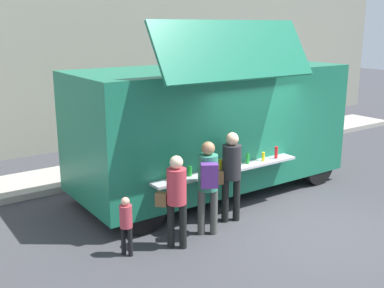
% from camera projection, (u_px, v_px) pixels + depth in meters
% --- Properties ---
extents(ground_plane, '(60.00, 60.00, 0.00)m').
position_uv_depth(ground_plane, '(301.00, 227.00, 8.73)').
color(ground_plane, '#38383D').
extents(curb_strip, '(28.00, 1.60, 0.15)m').
position_uv_depth(curb_strip, '(0.00, 190.00, 10.45)').
color(curb_strip, '#9E998E').
rests_on(curb_strip, ground).
extents(food_truck_main, '(6.15, 3.15, 3.78)m').
position_uv_depth(food_truck_main, '(212.00, 125.00, 10.27)').
color(food_truck_main, '#1A6F50').
rests_on(food_truck_main, ground).
extents(trash_bin, '(0.60, 0.60, 0.93)m').
position_uv_depth(trash_bin, '(266.00, 130.00, 14.61)').
color(trash_bin, '#2C6037').
rests_on(trash_bin, ground).
extents(customer_front_ordering, '(0.57, 0.38, 1.76)m').
position_uv_depth(customer_front_ordering, '(231.00, 170.00, 8.73)').
color(customer_front_ordering, black).
rests_on(customer_front_ordering, ground).
extents(customer_mid_with_backpack, '(0.49, 0.56, 1.73)m').
position_uv_depth(customer_mid_with_backpack, '(208.00, 179.00, 8.13)').
color(customer_mid_with_backpack, '#494B45').
rests_on(customer_mid_with_backpack, ground).
extents(customer_rear_waiting, '(0.45, 0.48, 1.63)m').
position_uv_depth(customer_rear_waiting, '(176.00, 194.00, 7.69)').
color(customer_rear_waiting, black).
rests_on(customer_rear_waiting, ground).
extents(child_near_queue, '(0.21, 0.21, 1.02)m').
position_uv_depth(child_near_queue, '(126.00, 221.00, 7.50)').
color(child_near_queue, black).
rests_on(child_near_queue, ground).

